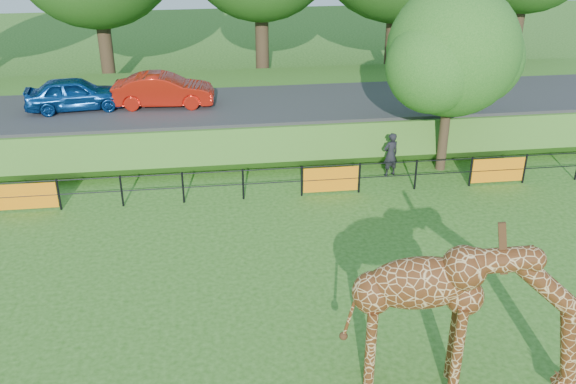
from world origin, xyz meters
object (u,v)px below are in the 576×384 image
at_px(car_blue, 75,94).
at_px(visitor, 391,154).
at_px(tree_east, 455,55).
at_px(car_red, 164,90).
at_px(giraffe, 467,319).

bearing_deg(car_blue, visitor, -119.22).
distance_m(car_blue, tree_east, 14.76).
bearing_deg(visitor, car_red, -49.92).
bearing_deg(visitor, giraffe, 62.81).
bearing_deg(giraffe, car_blue, 138.62).
relative_size(car_blue, tree_east, 0.57).
height_order(giraffe, tree_east, tree_east).
bearing_deg(car_blue, giraffe, -153.75).
relative_size(giraffe, car_red, 1.23).
relative_size(car_red, tree_east, 0.60).
xyz_separation_m(visitor, tree_east, (2.15, 0.35, 3.46)).
xyz_separation_m(giraffe, visitor, (1.56, 10.89, -0.96)).
distance_m(car_blue, visitor, 12.76).
distance_m(car_red, visitor, 9.66).
height_order(visitor, tree_east, tree_east).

